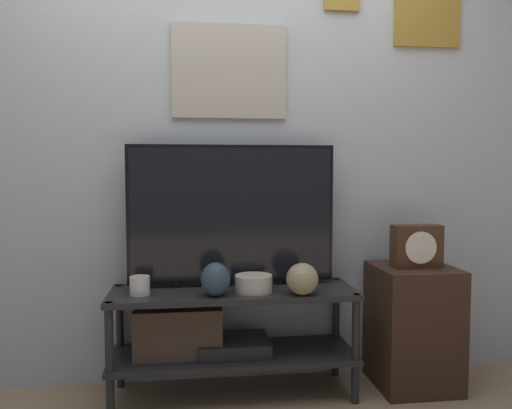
{
  "coord_description": "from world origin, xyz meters",
  "views": [
    {
      "loc": [
        -0.21,
        -2.26,
        1.16
      ],
      "look_at": [
        0.12,
        0.24,
        0.99
      ],
      "focal_mm": 35.0,
      "sensor_mm": 36.0,
      "label": 1
    }
  ],
  "objects_px": {
    "candle_jar": "(140,286)",
    "vase_urn_stoneware": "(216,279)",
    "vase_round_glass": "(302,279)",
    "vase_wide_bowl": "(254,283)",
    "mantel_clock": "(417,246)",
    "television": "(232,214)"
  },
  "relations": [
    {
      "from": "candle_jar",
      "to": "vase_urn_stoneware",
      "type": "bearing_deg",
      "value": -11.64
    },
    {
      "from": "vase_round_glass",
      "to": "vase_urn_stoneware",
      "type": "distance_m",
      "value": 0.42
    },
    {
      "from": "candle_jar",
      "to": "vase_round_glass",
      "type": "bearing_deg",
      "value": -7.42
    },
    {
      "from": "vase_wide_bowl",
      "to": "candle_jar",
      "type": "height_order",
      "value": "candle_jar"
    },
    {
      "from": "candle_jar",
      "to": "mantel_clock",
      "type": "relative_size",
      "value": 0.38
    },
    {
      "from": "vase_urn_stoneware",
      "to": "mantel_clock",
      "type": "height_order",
      "value": "mantel_clock"
    },
    {
      "from": "vase_round_glass",
      "to": "vase_wide_bowl",
      "type": "relative_size",
      "value": 0.84
    },
    {
      "from": "candle_jar",
      "to": "mantel_clock",
      "type": "distance_m",
      "value": 1.44
    },
    {
      "from": "television",
      "to": "vase_round_glass",
      "type": "xyz_separation_m",
      "value": [
        0.32,
        -0.24,
        -0.3
      ]
    },
    {
      "from": "vase_round_glass",
      "to": "vase_wide_bowl",
      "type": "bearing_deg",
      "value": 157.36
    },
    {
      "from": "television",
      "to": "candle_jar",
      "type": "bearing_deg",
      "value": -163.82
    },
    {
      "from": "television",
      "to": "candle_jar",
      "type": "relative_size",
      "value": 11.08
    },
    {
      "from": "vase_urn_stoneware",
      "to": "candle_jar",
      "type": "xyz_separation_m",
      "value": [
        -0.37,
        0.08,
        -0.04
      ]
    },
    {
      "from": "television",
      "to": "vase_wide_bowl",
      "type": "bearing_deg",
      "value": -56.49
    },
    {
      "from": "vase_round_glass",
      "to": "candle_jar",
      "type": "bearing_deg",
      "value": 172.58
    },
    {
      "from": "vase_urn_stoneware",
      "to": "candle_jar",
      "type": "bearing_deg",
      "value": 168.36
    },
    {
      "from": "vase_wide_bowl",
      "to": "candle_jar",
      "type": "distance_m",
      "value": 0.56
    },
    {
      "from": "television",
      "to": "vase_wide_bowl",
      "type": "xyz_separation_m",
      "value": [
        0.09,
        -0.14,
        -0.34
      ]
    },
    {
      "from": "vase_urn_stoneware",
      "to": "mantel_clock",
      "type": "bearing_deg",
      "value": 5.08
    },
    {
      "from": "vase_urn_stoneware",
      "to": "candle_jar",
      "type": "height_order",
      "value": "vase_urn_stoneware"
    },
    {
      "from": "vase_round_glass",
      "to": "vase_wide_bowl",
      "type": "distance_m",
      "value": 0.25
    },
    {
      "from": "vase_urn_stoneware",
      "to": "vase_wide_bowl",
      "type": "height_order",
      "value": "vase_urn_stoneware"
    }
  ]
}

